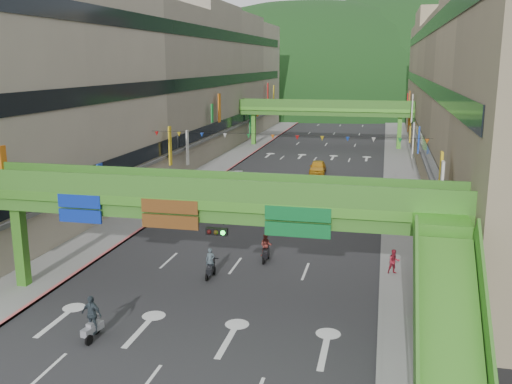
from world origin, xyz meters
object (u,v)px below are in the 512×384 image
Objects in this scene: car_silver at (235,178)px; pedestrian_red at (394,264)px; scooter_rider_near at (210,264)px; scooter_rider_mid at (266,248)px; overpass_near at (219,214)px; car_yellow at (318,167)px.

pedestrian_red reaches higher than car_silver.
scooter_rider_near is 4.42m from scooter_rider_mid.
scooter_rider_mid is at bearing 84.24° from overpass_near.
scooter_rider_near is 26.54m from car_silver.
pedestrian_red is at bearing -78.16° from car_yellow.
scooter_rider_mid reaches higher than pedestrian_red.
scooter_rider_near is 11.09m from pedestrian_red.
pedestrian_red is at bearing 14.33° from scooter_rider_near.
car_silver is at bearing 105.54° from pedestrian_red.
scooter_rider_near reaches higher than car_silver.
scooter_rider_near is 0.42× the size of car_silver.
overpass_near is at bearing -66.75° from scooter_rider_near.
car_yellow reaches higher than car_silver.
overpass_near reaches higher than scooter_rider_mid.
scooter_rider_mid reaches higher than car_yellow.
scooter_rider_near is 1.21× the size of pedestrian_red.
overpass_near is 15.17× the size of scooter_rider_mid.
overpass_near is 9.01m from scooter_rider_mid.
pedestrian_red is (16.04, -23.26, 0.04)m from car_silver.
car_silver is 0.98× the size of car_yellow.
scooter_rider_near reaches higher than car_yellow.
car_yellow is at bearing 85.80° from pedestrian_red.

